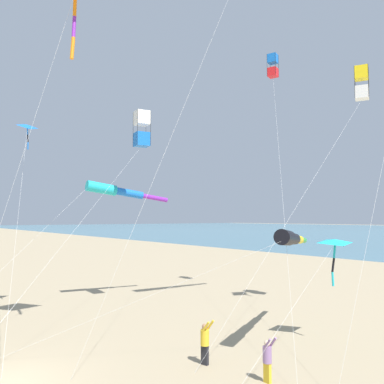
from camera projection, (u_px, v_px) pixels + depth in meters
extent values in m
cube|color=#232328|center=(205.00, 355.00, 14.60)|extent=(0.20, 0.30, 0.69)
cylinder|color=gold|center=(205.00, 338.00, 14.64)|extent=(0.39, 0.39, 0.57)
sphere|color=#A37551|center=(205.00, 327.00, 14.67)|extent=(0.22, 0.22, 0.22)
cylinder|color=gold|center=(210.00, 325.00, 14.69)|extent=(0.17, 0.36, 0.43)
cylinder|color=gold|center=(206.00, 327.00, 14.47)|extent=(0.17, 0.36, 0.43)
cube|color=gold|center=(267.00, 373.00, 13.00)|extent=(0.13, 0.25, 0.64)
cylinder|color=#8E6B9E|center=(267.00, 355.00, 13.04)|extent=(0.29, 0.29, 0.52)
sphere|color=beige|center=(267.00, 343.00, 13.06)|extent=(0.20, 0.20, 0.20)
cylinder|color=#8E6B9E|center=(273.00, 342.00, 13.04)|extent=(0.08, 0.32, 0.40)
cylinder|color=#8E6B9E|center=(267.00, 344.00, 12.88)|extent=(0.08, 0.32, 0.40)
cube|color=blue|center=(273.00, 59.00, 27.97)|extent=(0.79, 0.79, 0.61)
cube|color=red|center=(273.00, 73.00, 27.91)|extent=(0.79, 0.79, 0.61)
cylinder|color=black|center=(270.00, 68.00, 28.36)|extent=(0.02, 0.02, 1.60)
cylinder|color=black|center=(267.00, 65.00, 27.85)|extent=(0.02, 0.02, 1.60)
cylinder|color=black|center=(279.00, 66.00, 28.04)|extent=(0.02, 0.02, 1.60)
cylinder|color=black|center=(275.00, 63.00, 27.52)|extent=(0.02, 0.02, 1.60)
cylinder|color=white|center=(281.00, 173.00, 19.96)|extent=(11.03, 10.33, 15.25)
cube|color=yellow|center=(361.00, 73.00, 22.53)|extent=(0.96, 0.96, 0.72)
cube|color=white|center=(362.00, 93.00, 22.45)|extent=(0.96, 0.96, 0.72)
cylinder|color=black|center=(355.00, 86.00, 22.97)|extent=(0.02, 0.02, 1.86)
cylinder|color=black|center=(354.00, 82.00, 22.32)|extent=(0.02, 0.02, 1.86)
cylinder|color=black|center=(369.00, 84.00, 22.66)|extent=(0.02, 0.02, 1.86)
cylinder|color=black|center=(368.00, 80.00, 22.01)|extent=(0.02, 0.02, 1.86)
cylinder|color=white|center=(298.00, 203.00, 18.09)|extent=(12.37, 0.49, 12.06)
pyramid|color=blue|center=(28.00, 126.00, 21.92)|extent=(0.99, 0.71, 0.39)
cylinder|color=black|center=(27.00, 127.00, 21.94)|extent=(0.14, 0.72, 0.42)
cylinder|color=blue|center=(27.00, 131.00, 21.92)|extent=(0.11, 0.10, 0.41)
cylinder|color=black|center=(28.00, 138.00, 21.89)|extent=(0.11, 0.12, 0.42)
cylinder|color=blue|center=(28.00, 146.00, 21.86)|extent=(0.09, 0.10, 0.41)
cylinder|color=white|center=(18.00, 222.00, 17.61)|extent=(2.73, 8.00, 10.37)
cylinder|color=orange|center=(75.00, 5.00, 16.71)|extent=(0.20, 0.29, 0.98)
cylinder|color=purple|center=(74.00, 27.00, 16.64)|extent=(0.27, 0.31, 0.98)
cylinder|color=orange|center=(73.00, 48.00, 16.45)|extent=(0.30, 0.31, 0.98)
cylinder|color=white|center=(20.00, 165.00, 15.23)|extent=(3.91, 0.53, 14.81)
pyramid|color=#1EB7C6|center=(335.00, 241.00, 17.19)|extent=(1.54, 1.29, 0.32)
cylinder|color=black|center=(335.00, 243.00, 17.20)|extent=(0.45, 1.09, 0.25)
cylinder|color=#1EB7C6|center=(335.00, 251.00, 17.17)|extent=(0.18, 0.15, 0.60)
cylinder|color=black|center=(333.00, 265.00, 17.12)|extent=(0.19, 0.18, 0.60)
cylinder|color=#1EB7C6|center=(333.00, 279.00, 17.06)|extent=(0.15, 0.17, 0.60)
cylinder|color=white|center=(290.00, 311.00, 13.84)|extent=(8.31, 1.76, 4.25)
cylinder|color=#1EB7C6|center=(101.00, 188.00, 25.92)|extent=(2.08, 0.89, 0.95)
cylinder|color=blue|center=(129.00, 193.00, 26.92)|extent=(2.04, 0.70, 0.76)
cylinder|color=purple|center=(155.00, 198.00, 27.92)|extent=(2.00, 0.51, 0.58)
cylinder|color=white|center=(18.00, 254.00, 19.00)|extent=(10.09, 7.86, 7.27)
cylinder|color=black|center=(285.00, 238.00, 15.28)|extent=(1.83, 1.41, 0.71)
cylinder|color=black|center=(292.00, 239.00, 16.87)|extent=(1.77, 1.31, 0.60)
cylinder|color=yellow|center=(298.00, 239.00, 18.46)|extent=(1.71, 1.21, 0.50)
cylinder|color=green|center=(302.00, 240.00, 20.05)|extent=(1.65, 1.11, 0.39)
cylinder|color=white|center=(136.00, 302.00, 14.77)|extent=(7.98, 7.23, 4.53)
cylinder|color=white|center=(195.00, 80.00, 15.79)|extent=(8.91, 2.02, 21.70)
cube|color=white|center=(142.00, 118.00, 24.05)|extent=(0.97, 0.97, 0.82)
cube|color=blue|center=(142.00, 140.00, 23.96)|extent=(0.97, 0.97, 0.82)
cylinder|color=black|center=(146.00, 131.00, 24.56)|extent=(0.02, 0.02, 2.14)
cylinder|color=black|center=(133.00, 129.00, 24.19)|extent=(0.02, 0.02, 2.14)
cylinder|color=black|center=(151.00, 128.00, 23.82)|extent=(0.02, 0.02, 2.14)
cylinder|color=black|center=(137.00, 127.00, 23.45)|extent=(0.02, 0.02, 2.14)
cylinder|color=white|center=(74.00, 230.00, 17.32)|extent=(11.01, 7.48, 9.67)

